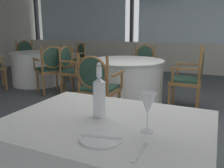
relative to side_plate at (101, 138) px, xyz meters
The scene contains 16 objects.
ground_plane 2.03m from the side_plate, 96.34° to the left, with size 15.15×15.15×0.00m, color #4C5156.
window_wall_far 6.13m from the side_plate, 91.96° to the left, with size 11.66×0.14×2.80m.
side_plate is the anchor object (origin of this frame).
butter_knife 0.01m from the side_plate, ahead, with size 0.20×0.02×0.00m, color silver.
dinner_fork 0.21m from the side_plate, 12.51° to the right, with size 0.18×0.02×0.00m, color silver.
water_bottle 0.33m from the side_plate, 118.68° to the left, with size 0.07×0.07×0.32m.
wine_glass 0.28m from the side_plate, 44.46° to the left, with size 0.08×0.08×0.20m.
background_table_1 2.96m from the side_plate, 108.89° to the left, with size 1.29×1.29×0.73m.
dining_chair_1_0 2.81m from the side_plate, 87.39° to the left, with size 0.48×0.54×1.00m.
dining_chair_1_1 3.98m from the side_plate, 104.16° to the left, with size 0.54×0.48×0.92m.
dining_chair_1_2 3.43m from the side_plate, 126.21° to the left, with size 0.48×0.54×0.93m.
dining_chair_1_3 1.96m from the side_plate, 118.59° to the left, with size 0.54×0.48×0.93m.
background_table_2 4.62m from the side_plate, 135.44° to the left, with size 1.14×1.14×0.73m.
dining_chair_2_0 3.64m from the side_plate, 132.33° to the left, with size 0.64×0.65×0.94m.
dining_chair_2_1 4.90m from the side_plate, 124.01° to the left, with size 0.65×0.64×0.91m.
dining_chair_2_2 5.59m from the side_plate, 137.47° to the left, with size 0.64×0.65×0.96m.
Camera 1 is at (0.68, -2.80, 1.24)m, focal length 37.95 mm.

